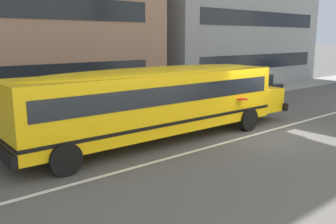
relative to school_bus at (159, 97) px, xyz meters
name	(u,v)px	position (x,y,z in m)	size (l,w,h in m)	color
ground_plane	(259,133)	(3.64, -1.80, -1.60)	(400.00, 400.00, 0.00)	#54514F
sidewalk_far	(147,107)	(3.64, 5.55, -1.59)	(120.00, 3.00, 0.01)	gray
lane_centreline	(259,133)	(3.64, -1.80, -1.60)	(110.00, 0.16, 0.01)	silver
school_bus	(159,97)	(0.00, 0.00, 0.00)	(12.07, 2.98, 2.69)	yellow
parked_car_black_mid_block	(251,88)	(9.10, 2.77, -0.75)	(3.92, 1.92, 1.64)	black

